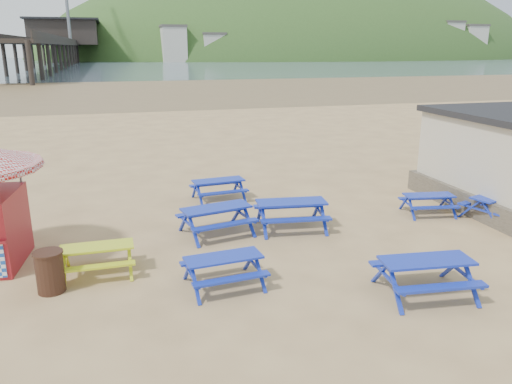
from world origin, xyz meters
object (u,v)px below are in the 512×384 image
object	(u,v)px
litter_bin	(50,271)
picnic_table_blue_b	(219,190)
picnic_table_yellow	(98,260)
picnic_table_blue_a	(291,215)

from	to	relation	value
litter_bin	picnic_table_blue_b	bearing A→B (deg)	48.95
picnic_table_blue_b	litter_bin	xyz separation A→B (m)	(-4.92, -5.65, 0.11)
picnic_table_yellow	litter_bin	bearing A→B (deg)	-146.11
picnic_table_blue_a	litter_bin	xyz separation A→B (m)	(-6.39, -2.28, 0.05)
picnic_table_blue_a	picnic_table_yellow	xyz separation A→B (m)	(-5.41, -1.63, -0.07)
picnic_table_yellow	picnic_table_blue_a	bearing A→B (deg)	16.62
picnic_table_blue_b	picnic_table_yellow	xyz separation A→B (m)	(-3.94, -4.99, -0.02)
picnic_table_blue_b	picnic_table_yellow	bearing A→B (deg)	-133.34
picnic_table_blue_a	litter_bin	size ratio (longest dim) A/B	2.36
picnic_table_blue_a	picnic_table_yellow	distance (m)	5.65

